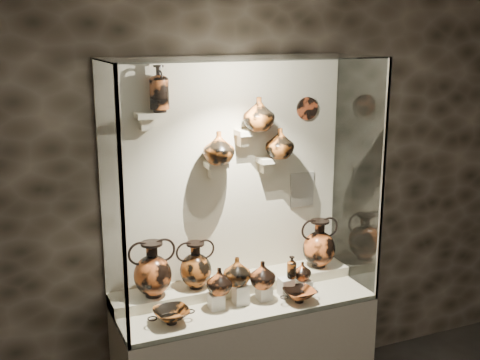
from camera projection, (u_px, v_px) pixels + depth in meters
name	position (u px, v px, depth m)	size (l,w,h in m)	color
wall_back	(226.00, 175.00, 4.07)	(5.00, 0.02, 3.20)	black
plinth	(244.00, 357.00, 4.08)	(1.70, 0.60, 0.80)	beige
front_tier	(244.00, 301.00, 3.98)	(1.68, 0.58, 0.03)	beige
rear_tier	(234.00, 286.00, 4.13)	(1.70, 0.25, 0.10)	beige
back_panel	(226.00, 176.00, 4.07)	(1.70, 0.03, 1.60)	beige
glass_front	(265.00, 198.00, 3.52)	(1.70, 0.01, 1.60)	white
glass_left	(110.00, 201.00, 3.46)	(0.01, 0.60, 1.60)	white
glass_right	(357.00, 174.00, 4.11)	(0.01, 0.60, 1.60)	white
glass_top	(245.00, 58.00, 3.59)	(1.70, 0.60, 0.01)	white
frame_post_left	(123.00, 215.00, 3.21)	(0.02, 0.02, 1.60)	gray
frame_post_right	(382.00, 184.00, 3.85)	(0.02, 0.02, 1.60)	gray
pedestal_a	(216.00, 301.00, 3.83)	(0.09, 0.09, 0.10)	silver
pedestal_b	(240.00, 294.00, 3.90)	(0.09, 0.09, 0.13)	silver
pedestal_c	(264.00, 293.00, 3.97)	(0.09, 0.09, 0.09)	silver
pedestal_d	(286.00, 286.00, 4.02)	(0.09, 0.09, 0.12)	silver
pedestal_e	(304.00, 286.00, 4.08)	(0.09, 0.09, 0.08)	silver
bracket_ul	(147.00, 115.00, 3.68)	(0.14, 0.12, 0.04)	beige
bracket_ca	(216.00, 165.00, 3.94)	(0.14, 0.12, 0.04)	beige
bracket_cb	(244.00, 133.00, 3.97)	(0.10, 0.12, 0.04)	beige
bracket_cc	(268.00, 160.00, 4.08)	(0.14, 0.12, 0.04)	beige
amphora_left	(152.00, 269.00, 3.82)	(0.29, 0.29, 0.37)	#BF5724
amphora_mid	(195.00, 265.00, 3.95)	(0.25, 0.25, 0.32)	#9E4F1B
amphora_right	(319.00, 243.00, 4.30)	(0.28, 0.28, 0.35)	#BF5724
jug_a	(219.00, 281.00, 3.80)	(0.17, 0.17, 0.17)	#BF5724
jug_b	(237.00, 271.00, 3.86)	(0.18, 0.18, 0.19)	#9E4F1B
jug_c	(262.00, 275.00, 3.92)	(0.17, 0.17, 0.18)	#BF5724
jug_e	(302.00, 271.00, 4.07)	(0.12, 0.12, 0.13)	#BF5724
lekythos_small	(291.00, 266.00, 3.99)	(0.08, 0.08, 0.18)	#9E4F1B
kylix_left	(171.00, 315.00, 3.63)	(0.28, 0.24, 0.11)	#9E4F1B
kylix_right	(299.00, 294.00, 3.92)	(0.26, 0.22, 0.10)	#BF5724
lekythos_tall	(159.00, 86.00, 3.65)	(0.13, 0.13, 0.33)	#BF5724
ovoid_vase_a	(219.00, 148.00, 3.86)	(0.20, 0.20, 0.21)	#9E4F1B
ovoid_vase_b	(259.00, 114.00, 3.92)	(0.21, 0.21, 0.22)	#9E4F1B
ovoid_vase_c	(280.00, 143.00, 4.04)	(0.19, 0.19, 0.20)	#9E4F1B
wall_plate	(307.00, 108.00, 4.17)	(0.16, 0.16, 0.02)	#92391C
info_placard	(302.00, 189.00, 4.31)	(0.19, 0.01, 0.25)	beige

